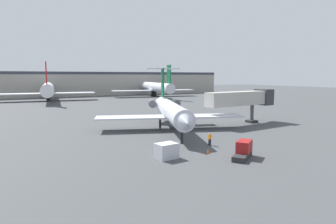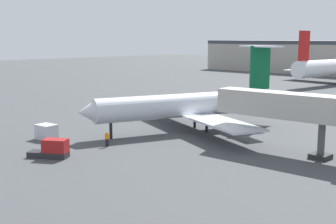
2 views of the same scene
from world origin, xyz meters
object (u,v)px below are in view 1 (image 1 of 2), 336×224
object	(u,v)px
regional_jet	(170,110)
ground_crew_marshaller	(210,139)
traffic_cone_near	(208,151)
cargo_container_uld	(166,151)
parked_airliner_west_end	(48,89)
parked_airliner_west_mid	(154,87)
baggage_tug_lead	(243,150)
jet_bridge	(244,99)

from	to	relation	value
regional_jet	ground_crew_marshaller	xyz separation A→B (m)	(-0.85, -12.92, -2.60)
regional_jet	traffic_cone_near	distance (m)	17.00
cargo_container_uld	parked_airliner_west_end	xyz separation A→B (m)	(-3.81, 88.21, 3.53)
parked_airliner_west_mid	regional_jet	bearing A→B (deg)	-112.89
ground_crew_marshaller	regional_jet	bearing A→B (deg)	86.22
parked_airliner_west_mid	traffic_cone_near	bearing A→B (deg)	-111.08
ground_crew_marshaller	baggage_tug_lead	xyz separation A→B (m)	(-0.11, -6.66, -0.02)
jet_bridge	cargo_container_uld	world-z (taller)	jet_bridge
parked_airliner_west_end	regional_jet	bearing A→B (deg)	-80.07
ground_crew_marshaller	parked_airliner_west_mid	size ratio (longest dim) A/B	0.04
parked_airliner_west_end	jet_bridge	bearing A→B (deg)	-68.94
parked_airliner_west_end	ground_crew_marshaller	bearing A→B (deg)	-82.11
parked_airliner_west_end	parked_airliner_west_mid	distance (m)	44.30
traffic_cone_near	parked_airliner_west_end	size ratio (longest dim) A/B	0.01
ground_crew_marshaller	cargo_container_uld	distance (m)	8.52
jet_bridge	baggage_tug_lead	xyz separation A→B (m)	(-16.61, -18.45, -4.04)
baggage_tug_lead	parked_airliner_west_end	xyz separation A→B (m)	(-11.71, 91.98, 3.56)
jet_bridge	parked_airliner_west_end	xyz separation A→B (m)	(-28.32, 73.53, -0.47)
regional_jet	parked_airliner_west_end	xyz separation A→B (m)	(-12.68, 72.39, 0.94)
regional_jet	baggage_tug_lead	bearing A→B (deg)	-92.82
jet_bridge	baggage_tug_lead	size ratio (longest dim) A/B	3.96
regional_jet	baggage_tug_lead	distance (m)	19.78
ground_crew_marshaller	parked_airliner_west_end	size ratio (longest dim) A/B	0.04
cargo_container_uld	jet_bridge	bearing A→B (deg)	30.93
parked_airliner_west_end	traffic_cone_near	bearing A→B (deg)	-84.12
jet_bridge	traffic_cone_near	bearing A→B (deg)	-141.63
baggage_tug_lead	parked_airliner_west_end	size ratio (longest dim) A/B	0.10
parked_airliner_west_mid	ground_crew_marshaller	bearing A→B (deg)	-110.29
ground_crew_marshaller	parked_airliner_west_end	bearing A→B (deg)	97.89
regional_jet	ground_crew_marshaller	distance (m)	13.21
regional_jet	traffic_cone_near	xyz separation A→B (m)	(-3.54, -16.32, -3.18)
traffic_cone_near	parked_airliner_west_mid	xyz separation A→B (m)	(35.10, 91.06, 4.00)
jet_bridge	baggage_tug_lead	world-z (taller)	jet_bridge
baggage_tug_lead	cargo_container_uld	xyz separation A→B (m)	(-7.90, 3.77, 0.04)
cargo_container_uld	parked_airliner_west_mid	bearing A→B (deg)	65.94
baggage_tug_lead	parked_airliner_west_end	distance (m)	92.79
ground_crew_marshaller	baggage_tug_lead	bearing A→B (deg)	-90.96
cargo_container_uld	parked_airliner_west_end	size ratio (longest dim) A/B	0.06
ground_crew_marshaller	parked_airliner_west_mid	bearing A→B (deg)	69.71
baggage_tug_lead	ground_crew_marshaller	bearing A→B (deg)	89.04
ground_crew_marshaller	parked_airliner_west_end	distance (m)	86.21
baggage_tug_lead	parked_airliner_west_mid	xyz separation A→B (m)	(32.53, 94.32, 3.44)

